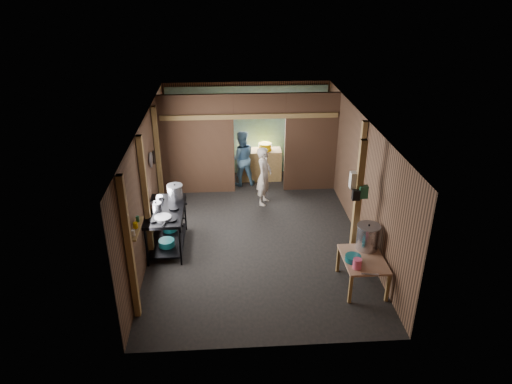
{
  "coord_description": "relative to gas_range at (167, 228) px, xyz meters",
  "views": [
    {
      "loc": [
        -0.59,
        -8.99,
        5.34
      ],
      "look_at": [
        0.0,
        -0.2,
        1.1
      ],
      "focal_mm": 32.68,
      "sensor_mm": 36.0,
      "label": 1
    }
  ],
  "objects": [
    {
      "name": "floor",
      "position": [
        1.88,
        0.47,
        -0.45
      ],
      "size": [
        4.5,
        7.0,
        0.0
      ],
      "primitive_type": "cube",
      "color": "black",
      "rests_on": "ground"
    },
    {
      "name": "cook",
      "position": [
        2.19,
        1.9,
        0.29
      ],
      "size": [
        0.52,
        0.63,
        1.48
      ],
      "primitive_type": "imported",
      "rotation": [
        0.0,
        0.0,
        1.21
      ],
      "color": "beige",
      "rests_on": "floor"
    },
    {
      "name": "jar_yellow",
      "position": [
        -0.27,
        -1.63,
        1.02
      ],
      "size": [
        0.08,
        0.08,
        0.1
      ],
      "primitive_type": "cylinder",
      "color": "#DBA800",
      "rests_on": "wall_shelf"
    },
    {
      "name": "worker_back",
      "position": [
        1.67,
        3.07,
        0.31
      ],
      "size": [
        0.8,
        0.66,
        1.52
      ],
      "primitive_type": "imported",
      "rotation": [
        0.0,
        0.0,
        3.26
      ],
      "color": "teal",
      "rests_on": "floor"
    },
    {
      "name": "wall_left",
      "position": [
        -0.37,
        0.47,
        0.85
      ],
      "size": [
        0.0,
        7.0,
        2.6
      ],
      "primitive_type": "cube",
      "color": "brown",
      "rests_on": "ground"
    },
    {
      "name": "bag_green",
      "position": [
        3.8,
        -0.89,
        1.15
      ],
      "size": [
        0.16,
        0.12,
        0.24
      ],
      "primitive_type": "cube",
      "color": "#215B3C",
      "rests_on": "post_free"
    },
    {
      "name": "blue_tub_back",
      "position": [
        0.0,
        0.38,
        -0.21
      ],
      "size": [
        0.31,
        0.31,
        0.12
      ],
      "primitive_type": "cylinder",
      "color": "#125B61",
      "rests_on": "gas_range"
    },
    {
      "name": "post_right",
      "position": [
        4.06,
        0.27,
        0.85
      ],
      "size": [
        0.1,
        0.12,
        2.6
      ],
      "primitive_type": "cube",
      "color": "#9C7843",
      "rests_on": "floor"
    },
    {
      "name": "yellow_tub",
      "position": [
        2.34,
        3.42,
        0.5
      ],
      "size": [
        0.35,
        0.35,
        0.19
      ],
      "primitive_type": "cylinder",
      "color": "#DBA800",
      "rests_on": "back_counter"
    },
    {
      "name": "red_cup",
      "position": [
        1.81,
        3.42,
        0.47
      ],
      "size": [
        0.11,
        0.11,
        0.13
      ],
      "primitive_type": "cylinder",
      "color": "#992A44",
      "rests_on": "back_counter"
    },
    {
      "name": "wall_clock",
      "position": [
        2.13,
        3.87,
        1.45
      ],
      "size": [
        0.2,
        0.03,
        0.2
      ],
      "primitive_type": "cylinder",
      "rotation": [
        1.57,
        0.0,
        0.0
      ],
      "color": "beige",
      "rests_on": "wall_back"
    },
    {
      "name": "gas_range",
      "position": [
        0.0,
        0.0,
        0.0
      ],
      "size": [
        0.78,
        1.52,
        0.9
      ],
      "primitive_type": null,
      "color": "black",
      "rests_on": "floor"
    },
    {
      "name": "partition_header",
      "position": [
        2.13,
        2.67,
        1.85
      ],
      "size": [
        1.3,
        0.1,
        0.6
      ],
      "primitive_type": "cube",
      "color": "#4F3523",
      "rests_on": "wall_back"
    },
    {
      "name": "stove_pot_med",
      "position": [
        -0.17,
        -0.05,
        0.53
      ],
      "size": [
        0.3,
        0.3,
        0.2
      ],
      "primitive_type": null,
      "rotation": [
        0.0,
        0.0,
        -0.38
      ],
      "color": "#AEAFBC",
      "rests_on": "gas_range"
    },
    {
      "name": "pan_lid_small",
      "position": [
        -0.33,
        1.27,
        1.1
      ],
      "size": [
        0.03,
        0.3,
        0.3
      ],
      "primitive_type": "cylinder",
      "rotation": [
        0.0,
        1.57,
        0.0
      ],
      "color": "black",
      "rests_on": "wall_left"
    },
    {
      "name": "back_counter",
      "position": [
        2.18,
        3.42,
        -0.02
      ],
      "size": [
        1.2,
        0.5,
        0.85
      ],
      "primitive_type": "cube",
      "color": "#9C7843",
      "rests_on": "floor"
    },
    {
      "name": "cross_beam",
      "position": [
        1.88,
        2.62,
        1.6
      ],
      "size": [
        4.4,
        0.12,
        0.12
      ],
      "primitive_type": "cube",
      "color": "#9C7843",
      "rests_on": "wall_left"
    },
    {
      "name": "prep_table",
      "position": [
        3.71,
        -1.59,
        -0.15
      ],
      "size": [
        0.74,
        1.01,
        0.6
      ],
      "primitive_type": null,
      "color": "#A77554",
      "rests_on": "floor"
    },
    {
      "name": "wall_front",
      "position": [
        1.88,
        -3.03,
        0.85
      ],
      "size": [
        4.5,
        0.0,
        2.6
      ],
      "primitive_type": "cube",
      "color": "brown",
      "rests_on": "ground"
    },
    {
      "name": "jar_green",
      "position": [
        -0.27,
        -1.41,
        1.02
      ],
      "size": [
        0.06,
        0.06,
        0.1
      ],
      "primitive_type": "cylinder",
      "color": "#215B3C",
      "rests_on": "wall_shelf"
    },
    {
      "name": "frying_pan",
      "position": [
        0.0,
        -0.41,
        0.48
      ],
      "size": [
        0.44,
        0.61,
        0.08
      ],
      "primitive_type": null,
      "rotation": [
        0.0,
        0.0,
        -0.2
      ],
      "color": "gray",
      "rests_on": "gas_range"
    },
    {
      "name": "post_left_b",
      "position": [
        -0.3,
        -0.33,
        0.85
      ],
      "size": [
        0.1,
        0.12,
        2.6
      ],
      "primitive_type": "cube",
      "color": "#9C7843",
      "rests_on": "floor"
    },
    {
      "name": "blue_tub_front",
      "position": [
        0.0,
        -0.24,
        -0.21
      ],
      "size": [
        0.33,
        0.33,
        0.13
      ],
      "primitive_type": "cylinder",
      "color": "#125B61",
      "rests_on": "gas_range"
    },
    {
      "name": "partition_left",
      "position": [
        0.55,
        2.67,
        0.85
      ],
      "size": [
        1.85,
        0.1,
        2.6
      ],
      "primitive_type": "cube",
      "color": "#4F3523",
      "rests_on": "floor"
    },
    {
      "name": "pink_bucket",
      "position": [
        3.51,
        -1.88,
        0.24
      ],
      "size": [
        0.18,
        0.18,
        0.18
      ],
      "primitive_type": "cylinder",
      "rotation": [
        0.0,
        0.0,
        -0.16
      ],
      "color": "#F55884",
      "rests_on": "prep_table"
    },
    {
      "name": "stove_saucepan",
      "position": [
        -0.17,
        0.41,
        0.5
      ],
      "size": [
        0.21,
        0.21,
        0.1
      ],
      "primitive_type": "cylinder",
      "rotation": [
        0.0,
        0.0,
        0.34
      ],
      "color": "#AEAFBC",
      "rests_on": "gas_range"
    },
    {
      "name": "turquoise_panel",
      "position": [
        1.88,
        3.91,
        0.8
      ],
      "size": [
        4.4,
        0.06,
        2.5
      ],
      "primitive_type": "cube",
      "color": "#76B9B6",
      "rests_on": "wall_back"
    },
    {
      "name": "post_left_c",
      "position": [
        -0.3,
        1.67,
        0.85
      ],
      "size": [
        0.1,
        0.12,
        2.6
      ],
      "primitive_type": "cube",
      "color": "#9C7843",
      "rests_on": "floor"
    },
    {
      "name": "wash_basin",
      "position": [
        3.49,
        -1.65,
        0.2
      ],
      "size": [
        0.37,
        0.37,
        0.11
      ],
      "primitive_type": "cylinder",
      "rotation": [
        0.0,
        0.0,
        0.35
      ],
      "color": "#125B61",
      "rests_on": "prep_table"
    },
    {
      "name": "bag_black",
      "position": [
        3.66,
        -0.91,
        1.1
      ],
      "size": [
        0.14,
        0.1,
        0.2
      ],
      "primitive_type": "cube",
      "color": "black",
      "rests_on": "post_free"
    },
    {
      "name": "pan_lid_big",
      "position": [
        -0.33,
        0.87,
        1.2
      ],
      "size": [
        0.03,
        0.34,
        0.34
      ],
      "primitive_type": "cylinder",
      "rotation": [
        0.0,
        1.57,
        0.0
      ],
      "color": "gray",
      "rests_on": "wall_left"
    },
    {
      "name": "knife",
      "position": [
        3.69,
        -2.08,
        0.16
      ],
      "size": [
        0.3,
        0.08,
        0.01
      ],
      "primitive_type": "cube",
      "rotation": [
        0.0,
        0.0,
        -0.17
      ],
      "color": "#AEAFBC",
      "rests_on": "prep_table"
    },
    {
      "name": "jar_white",
      "position": [
        -0.27,
        -1.88,
        1.02
      ],
      "size": [
        0.07,
        0.07,
        0.1
      ],
      "primitive_type": "cylinder",
      "color": "beige",
      "rests_on": "wall_shelf"
    },
    {
      "name": "wall_right",
      "position": [
        4.13,
        0.47,
        0.85
      ],
      "size": [
        0.0,
        7.0,
        2.6
      ],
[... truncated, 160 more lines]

